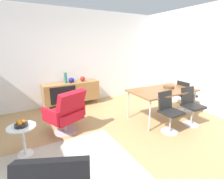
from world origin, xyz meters
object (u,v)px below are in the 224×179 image
(dining_chair_front_right, at_px, (191,105))
(fruit_bowl, at_px, (21,124))
(vase_cobalt, at_px, (71,80))
(wooden_bowl_on_table, at_px, (169,87))
(dining_chair_far_end, at_px, (185,95))
(vase_ceramic_small, at_px, (82,79))
(side_table_round, at_px, (23,137))
(vase_sculptural_dark, at_px, (66,78))
(dining_chair_front_left, at_px, (169,110))
(lounge_chair_red, at_px, (66,112))
(dining_table, at_px, (162,91))
(sideboard, at_px, (72,92))

(dining_chair_front_right, bearing_deg, fruit_bowl, 169.95)
(vase_cobalt, distance_m, wooden_bowl_on_table, 2.71)
(vase_cobalt, bearing_deg, fruit_bowl, -126.24)
(dining_chair_far_end, relative_size, fruit_bowl, 4.28)
(vase_ceramic_small, xyz_separation_m, side_table_round, (-1.72, -1.89, -0.47))
(vase_sculptural_dark, relative_size, dining_chair_front_right, 0.36)
(vase_sculptural_dark, relative_size, side_table_round, 0.59)
(side_table_round, bearing_deg, dining_chair_front_left, -12.59)
(side_table_round, bearing_deg, lounge_chair_red, 24.50)
(vase_cobalt, height_order, dining_table, vase_cobalt)
(dining_chair_far_end, height_order, side_table_round, dining_chair_far_end)
(dining_table, bearing_deg, fruit_bowl, 179.13)
(vase_sculptural_dark, distance_m, vase_ceramic_small, 0.51)
(dining_chair_front_left, xyz_separation_m, side_table_round, (-2.71, 0.61, -0.15))
(vase_cobalt, relative_size, wooden_bowl_on_table, 0.67)
(vase_cobalt, distance_m, vase_sculptural_dark, 0.18)
(vase_sculptural_dark, height_order, lounge_chair_red, vase_sculptural_dark)
(sideboard, relative_size, vase_cobalt, 9.18)
(wooden_bowl_on_table, bearing_deg, vase_ceramic_small, 129.73)
(wooden_bowl_on_table, height_order, side_table_round, wooden_bowl_on_table)
(vase_ceramic_small, relative_size, dining_chair_far_end, 0.18)
(sideboard, height_order, dining_chair_front_right, dining_chair_front_right)
(vase_cobalt, xyz_separation_m, vase_sculptural_dark, (-0.16, 0.00, 0.08))
(vase_sculptural_dark, height_order, wooden_bowl_on_table, vase_sculptural_dark)
(dining_chair_far_end, height_order, dining_chair_front_right, same)
(vase_cobalt, distance_m, dining_table, 2.57)
(dining_table, xyz_separation_m, dining_chair_front_right, (0.35, -0.56, -0.23))
(dining_table, relative_size, wooden_bowl_on_table, 6.15)
(lounge_chair_red, height_order, side_table_round, lounge_chair_red)
(dining_table, xyz_separation_m, dining_chair_far_end, (0.89, 0.00, -0.23))
(lounge_chair_red, bearing_deg, dining_table, -10.69)
(dining_chair_front_right, bearing_deg, dining_table, 122.32)
(vase_ceramic_small, relative_size, wooden_bowl_on_table, 0.59)
(dining_chair_far_end, bearing_deg, wooden_bowl_on_table, 177.66)
(lounge_chair_red, xyz_separation_m, side_table_round, (-0.82, -0.38, -0.15))
(fruit_bowl, bearing_deg, vase_ceramic_small, 47.60)
(sideboard, distance_m, dining_chair_far_end, 3.23)
(side_table_round, bearing_deg, wooden_bowl_on_table, -0.31)
(wooden_bowl_on_table, height_order, dining_chair_front_left, dining_chair_front_left)
(dining_chair_front_left, bearing_deg, dining_table, 57.76)
(side_table_round, bearing_deg, dining_chair_far_end, -0.64)
(vase_sculptural_dark, bearing_deg, wooden_bowl_on_table, -42.38)
(dining_chair_front_right, distance_m, fruit_bowl, 3.47)
(vase_cobalt, relative_size, vase_sculptural_dark, 0.57)
(dining_chair_front_left, bearing_deg, fruit_bowl, 167.42)
(vase_sculptural_dark, bearing_deg, vase_cobalt, 0.00)
(lounge_chair_red, bearing_deg, vase_cobalt, 69.73)
(dining_chair_front_left, height_order, side_table_round, dining_chair_front_left)
(vase_cobalt, distance_m, dining_chair_front_right, 3.24)
(sideboard, relative_size, dining_table, 1.00)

